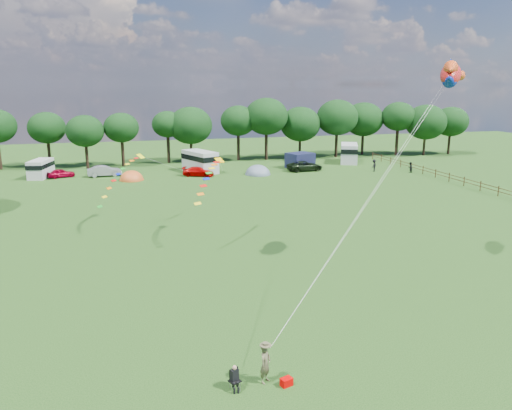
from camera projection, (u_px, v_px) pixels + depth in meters
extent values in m
plane|color=black|center=(291.00, 303.00, 29.08)|extent=(180.00, 180.00, 0.00)
cylinder|color=black|center=(49.00, 154.00, 76.51)|extent=(0.47, 0.47, 3.90)
ellipsoid|color=black|center=(47.00, 128.00, 75.56)|extent=(5.58, 5.58, 4.74)
cylinder|color=black|center=(87.00, 157.00, 75.11)|extent=(0.44, 0.44, 3.56)
ellipsoid|color=black|center=(85.00, 131.00, 74.20)|extent=(5.56, 5.56, 4.73)
cylinder|color=black|center=(123.00, 153.00, 77.28)|extent=(0.47, 0.47, 3.95)
ellipsoid|color=black|center=(121.00, 128.00, 76.34)|extent=(5.33, 5.33, 4.53)
cylinder|color=black|center=(168.00, 149.00, 80.71)|extent=(0.50, 0.50, 4.33)
ellipsoid|color=black|center=(167.00, 124.00, 79.76)|extent=(4.95, 4.95, 4.21)
cylinder|color=black|center=(191.00, 152.00, 81.30)|extent=(0.43, 0.43, 3.31)
ellipsoid|color=black|center=(190.00, 125.00, 80.29)|extent=(7.03, 7.03, 5.98)
cylinder|color=black|center=(238.00, 147.00, 83.38)|extent=(0.50, 0.50, 4.36)
ellipsoid|color=black|center=(238.00, 121.00, 82.35)|extent=(5.84, 5.84, 4.97)
cylinder|color=black|center=(266.00, 146.00, 83.69)|extent=(0.51, 0.51, 4.55)
ellipsoid|color=black|center=(266.00, 116.00, 82.52)|extent=(7.15, 7.15, 6.08)
cylinder|color=black|center=(300.00, 149.00, 86.06)|extent=(0.42, 0.42, 3.21)
ellipsoid|color=black|center=(300.00, 124.00, 85.08)|extent=(6.90, 6.90, 5.86)
cylinder|color=black|center=(336.00, 145.00, 86.95)|extent=(0.48, 0.48, 4.17)
ellipsoid|color=black|center=(337.00, 117.00, 85.82)|extent=(7.16, 7.16, 6.09)
cylinder|color=black|center=(362.00, 144.00, 90.31)|extent=(0.45, 0.45, 3.66)
ellipsoid|color=black|center=(364.00, 119.00, 89.26)|extent=(7.05, 7.05, 5.99)
cylinder|color=black|center=(397.00, 142.00, 89.19)|extent=(0.52, 0.52, 4.65)
ellipsoid|color=black|center=(398.00, 116.00, 88.12)|extent=(5.96, 5.96, 5.06)
cylinder|color=black|center=(424.00, 146.00, 89.30)|extent=(0.42, 0.42, 3.19)
ellipsoid|color=black|center=(426.00, 122.00, 88.29)|extent=(7.23, 7.23, 6.14)
cylinder|color=black|center=(449.00, 144.00, 90.98)|extent=(0.44, 0.44, 3.52)
ellipsoid|color=black|center=(451.00, 122.00, 90.01)|extent=(6.22, 6.22, 5.28)
cylinder|color=#472D19|center=(498.00, 191.00, 56.65)|extent=(0.12, 0.12, 1.20)
cylinder|color=#472D19|center=(508.00, 191.00, 55.16)|extent=(0.08, 3.00, 0.08)
cylinder|color=#472D19|center=(508.00, 194.00, 55.26)|extent=(0.08, 3.00, 0.08)
cylinder|color=#472D19|center=(480.00, 186.00, 59.47)|extent=(0.12, 0.12, 1.20)
cylinder|color=#472D19|center=(490.00, 185.00, 57.98)|extent=(0.08, 3.00, 0.08)
cylinder|color=#472D19|center=(489.00, 189.00, 58.07)|extent=(0.08, 3.00, 0.08)
cylinder|color=#472D19|center=(464.00, 181.00, 62.29)|extent=(0.12, 0.12, 1.20)
cylinder|color=#472D19|center=(472.00, 181.00, 60.80)|extent=(0.08, 3.00, 0.08)
cylinder|color=#472D19|center=(472.00, 184.00, 60.89)|extent=(0.08, 3.00, 0.08)
cylinder|color=#472D19|center=(449.00, 177.00, 65.11)|extent=(0.12, 0.12, 1.20)
cylinder|color=#472D19|center=(457.00, 177.00, 63.61)|extent=(0.08, 3.00, 0.08)
cylinder|color=#472D19|center=(456.00, 180.00, 63.71)|extent=(0.08, 3.00, 0.08)
cylinder|color=#472D19|center=(436.00, 173.00, 67.92)|extent=(0.12, 0.12, 1.20)
cylinder|color=#472D19|center=(442.00, 173.00, 66.43)|extent=(0.08, 3.00, 0.08)
cylinder|color=#472D19|center=(442.00, 176.00, 66.53)|extent=(0.08, 3.00, 0.08)
cylinder|color=#472D19|center=(423.00, 170.00, 70.74)|extent=(0.12, 0.12, 1.20)
cylinder|color=#472D19|center=(429.00, 169.00, 69.25)|extent=(0.08, 3.00, 0.08)
cylinder|color=#472D19|center=(429.00, 172.00, 69.34)|extent=(0.08, 3.00, 0.08)
cylinder|color=#472D19|center=(411.00, 167.00, 73.56)|extent=(0.12, 0.12, 1.20)
cylinder|color=#472D19|center=(417.00, 166.00, 72.07)|extent=(0.08, 3.00, 0.08)
cylinder|color=#472D19|center=(417.00, 168.00, 72.16)|extent=(0.08, 3.00, 0.08)
cylinder|color=#472D19|center=(401.00, 163.00, 76.38)|extent=(0.12, 0.12, 1.20)
cylinder|color=#472D19|center=(406.00, 163.00, 74.89)|extent=(0.08, 3.00, 0.08)
cylinder|color=#472D19|center=(406.00, 165.00, 74.98)|extent=(0.08, 3.00, 0.08)
cylinder|color=#472D19|center=(391.00, 161.00, 79.19)|extent=(0.12, 0.12, 1.20)
cylinder|color=#472D19|center=(396.00, 160.00, 77.70)|extent=(0.08, 3.00, 0.08)
cylinder|color=#472D19|center=(396.00, 162.00, 77.80)|extent=(0.08, 3.00, 0.08)
cylinder|color=#472D19|center=(381.00, 158.00, 82.01)|extent=(0.12, 0.12, 1.20)
cylinder|color=#472D19|center=(386.00, 157.00, 80.52)|extent=(0.08, 3.00, 0.08)
cylinder|color=#472D19|center=(386.00, 160.00, 80.62)|extent=(0.08, 3.00, 0.08)
cylinder|color=#472D19|center=(373.00, 156.00, 84.83)|extent=(0.12, 0.12, 1.20)
cylinder|color=#472D19|center=(377.00, 155.00, 83.34)|extent=(0.08, 3.00, 0.08)
cylinder|color=#472D19|center=(377.00, 157.00, 83.43)|extent=(0.08, 3.00, 0.08)
imported|color=maroon|center=(61.00, 173.00, 68.01)|extent=(3.86, 2.55, 1.20)
imported|color=gray|center=(104.00, 171.00, 68.85)|extent=(4.39, 2.00, 1.50)
imported|color=#A30000|center=(198.00, 172.00, 69.08)|extent=(4.54, 3.21, 1.26)
imported|color=black|center=(305.00, 166.00, 73.27)|extent=(5.57, 2.98, 1.46)
cube|color=#B6B7B9|center=(41.00, 169.00, 67.89)|extent=(3.08, 5.21, 2.44)
cube|color=black|center=(40.00, 165.00, 67.77)|extent=(3.15, 5.31, 0.58)
cylinder|color=black|center=(37.00, 177.00, 66.60)|extent=(0.72, 0.40, 0.69)
cylinder|color=black|center=(46.00, 173.00, 69.58)|extent=(0.72, 0.40, 0.69)
cube|color=#B3B3B5|center=(200.00, 162.00, 72.07)|extent=(4.76, 6.66, 3.06)
cube|color=black|center=(200.00, 157.00, 71.92)|extent=(4.86, 6.79, 0.73)
cylinder|color=black|center=(207.00, 171.00, 70.84)|extent=(0.92, 0.62, 0.86)
cylinder|color=black|center=(193.00, 167.00, 73.81)|extent=(0.92, 0.62, 0.86)
cube|color=silver|center=(349.00, 153.00, 80.98)|extent=(4.83, 6.56, 3.02)
cube|color=black|center=(349.00, 149.00, 80.84)|extent=(4.93, 6.69, 0.72)
cylinder|color=black|center=(349.00, 162.00, 79.42)|extent=(0.90, 0.64, 0.85)
cylinder|color=black|center=(349.00, 158.00, 83.06)|extent=(0.90, 0.64, 0.85)
ellipsoid|color=#C45320|center=(132.00, 180.00, 66.33)|extent=(3.08, 3.54, 2.53)
cylinder|color=#C45320|center=(132.00, 180.00, 66.33)|extent=(3.23, 3.23, 0.08)
ellipsoid|color=slate|center=(258.00, 174.00, 70.45)|extent=(3.46, 3.98, 2.70)
cylinder|color=slate|center=(258.00, 174.00, 70.44)|extent=(3.63, 3.63, 0.08)
cube|color=#171A39|center=(300.00, 160.00, 75.78)|extent=(4.43, 3.99, 2.30)
imported|color=brown|center=(265.00, 364.00, 21.14)|extent=(0.73, 0.73, 1.71)
cylinder|color=#99999E|center=(231.00, 389.00, 20.54)|extent=(0.02, 0.02, 0.39)
cylinder|color=#99999E|center=(240.00, 387.00, 20.63)|extent=(0.02, 0.02, 0.39)
cylinder|color=#99999E|center=(230.00, 383.00, 20.89)|extent=(0.02, 0.02, 0.39)
cylinder|color=#99999E|center=(238.00, 382.00, 20.99)|extent=(0.02, 0.02, 0.39)
cube|color=black|center=(235.00, 381.00, 20.72)|extent=(0.58, 0.58, 0.04)
cube|color=black|center=(234.00, 373.00, 20.85)|extent=(0.42, 0.23, 0.47)
cube|color=black|center=(235.00, 375.00, 20.68)|extent=(0.38, 0.32, 0.50)
sphere|color=tan|center=(235.00, 368.00, 20.59)|extent=(0.19, 0.19, 0.19)
cube|color=#D10000|center=(286.00, 382.00, 21.04)|extent=(0.57, 0.47, 0.35)
ellipsoid|color=red|center=(451.00, 75.00, 32.11)|extent=(3.13, 3.54, 2.00)
ellipsoid|color=yellow|center=(450.00, 77.00, 32.14)|extent=(1.94, 2.21, 1.10)
cone|color=#CF4516|center=(450.00, 69.00, 30.67)|extent=(1.44, 1.51, 1.05)
cone|color=#031D98|center=(450.00, 79.00, 30.82)|extent=(1.44, 1.51, 1.05)
cone|color=#031D98|center=(452.00, 64.00, 32.05)|extent=(1.15, 1.12, 0.89)
sphere|color=white|center=(446.00, 72.00, 33.28)|extent=(0.33, 0.33, 0.33)
sphere|color=black|center=(445.00, 72.00, 33.37)|extent=(0.17, 0.17, 0.17)
cube|color=#FAFB0C|center=(141.00, 156.00, 45.23)|extent=(0.79, 0.81, 0.38)
cube|color=red|center=(136.00, 158.00, 44.73)|extent=(0.51, 0.60, 0.11)
cube|color=orange|center=(132.00, 161.00, 44.24)|extent=(0.51, 0.59, 0.12)
cube|color=yellow|center=(127.00, 164.00, 43.77)|extent=(0.51, 0.59, 0.13)
cube|color=#198C1E|center=(123.00, 169.00, 43.32)|extent=(0.50, 0.59, 0.14)
cube|color=#0C1EB2|center=(118.00, 174.00, 42.89)|extent=(0.50, 0.59, 0.15)
cube|color=red|center=(114.00, 181.00, 42.48)|extent=(0.50, 0.58, 0.16)
cube|color=orange|center=(109.00, 188.00, 42.08)|extent=(0.49, 0.58, 0.16)
cube|color=yellow|center=(104.00, 197.00, 41.71)|extent=(0.49, 0.58, 0.17)
cube|color=#198C1E|center=(100.00, 207.00, 41.35)|extent=(0.48, 0.57, 0.18)
cube|color=#F1BD07|center=(219.00, 160.00, 41.23)|extent=(0.86, 0.82, 0.41)
cube|color=red|center=(217.00, 162.00, 40.66)|extent=(0.65, 0.52, 0.11)
cube|color=orange|center=(214.00, 165.00, 40.10)|extent=(0.65, 0.51, 0.13)
cube|color=yellow|center=(212.00, 168.00, 39.56)|extent=(0.64, 0.51, 0.14)
cube|color=#198C1E|center=(209.00, 173.00, 39.04)|extent=(0.64, 0.51, 0.15)
cube|color=#0C1EB2|center=(206.00, 179.00, 38.54)|extent=(0.64, 0.50, 0.16)
cube|color=red|center=(203.00, 186.00, 38.05)|extent=(0.64, 0.50, 0.17)
cube|color=orange|center=(201.00, 194.00, 37.59)|extent=(0.63, 0.49, 0.18)
cube|color=yellow|center=(198.00, 204.00, 37.14)|extent=(0.63, 0.49, 0.19)
imported|color=black|center=(410.00, 167.00, 71.73)|extent=(0.87, 0.72, 1.55)
imported|color=black|center=(374.00, 166.00, 72.68)|extent=(1.22, 1.13, 1.77)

